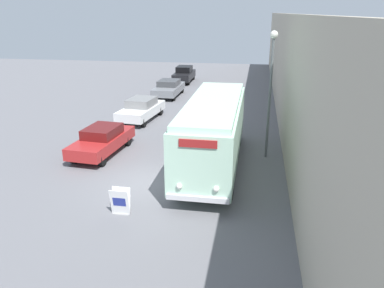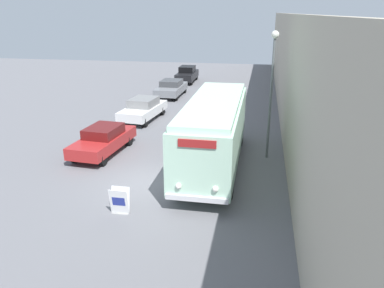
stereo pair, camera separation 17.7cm
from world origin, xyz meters
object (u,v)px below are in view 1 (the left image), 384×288
Objects in this scene: parked_car_mid at (141,109)px; streetlamp at (271,78)px; parked_car_near at (102,140)px; parked_car_distant at (184,74)px; sign_board at (120,202)px; parked_car_far at (169,88)px; vintage_bus at (213,129)px.

streetlamp is at bearing -28.47° from parked_car_mid.
parked_car_near is 0.98× the size of parked_car_distant.
parked_car_far is (-2.88, 19.88, 0.24)m from sign_board.
parked_car_mid is at bearing 128.41° from vintage_bus.
parked_car_near is (-3.03, 5.69, 0.26)m from sign_board.
vintage_bus is at bearing 61.34° from sign_board.
streetlamp is 15.89m from parked_car_far.
vintage_bus reaches higher than parked_car_distant.
streetlamp is at bearing -68.97° from parked_car_distant.
streetlamp reaches higher than parked_car_distant.
parked_car_far reaches higher than sign_board.
vintage_bus is 3.69m from streetlamp.
streetlamp is at bearing 32.86° from vintage_bus.
sign_board is (-2.74, -5.01, -1.33)m from vintage_bus.
parked_car_distant reaches higher than sign_board.
parked_car_distant is (0.08, 14.74, 0.06)m from parked_car_mid.
parked_car_near is 0.98× the size of parked_car_far.
parked_car_distant is at bearing 94.33° from parked_car_near.
streetlamp reaches higher than parked_car_far.
parked_car_near is at bearing -84.75° from parked_car_mid.
vintage_bus reaches higher than parked_car_far.
parked_car_near is at bearing 173.31° from vintage_bus.
parked_car_mid reaches higher than parked_car_near.
parked_car_near is (-5.77, 0.68, -1.07)m from vintage_bus.
parked_car_far is at bearing 95.10° from parked_car_mid.
parked_car_far is at bearing 98.24° from sign_board.
parked_car_near is at bearing -89.72° from parked_car_far.
sign_board is 27.10m from parked_car_distant.
streetlamp reaches higher than vintage_bus.
parked_car_distant is (-0.01, 7.07, 0.10)m from parked_car_far.
parked_car_mid is at bearing 94.19° from parked_car_near.
sign_board is at bearing -84.64° from parked_car_distant.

